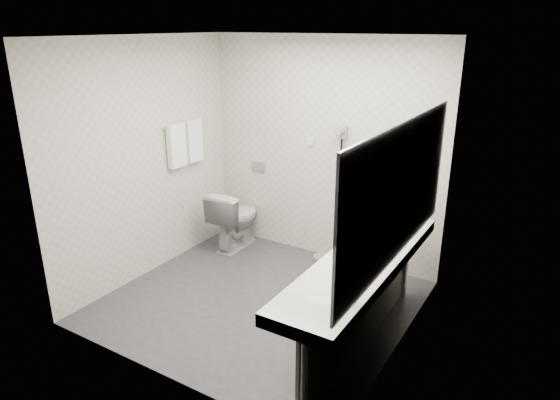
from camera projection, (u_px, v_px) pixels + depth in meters
The scene contains 31 objects.
floor at pixel (259, 301), 4.92m from camera, with size 2.80×2.80×0.00m, color #2E2E34.
ceiling at pixel (255, 36), 4.08m from camera, with size 2.80×2.80×0.00m, color silver.
wall_back at pixel (322, 151), 5.55m from camera, with size 2.80×2.80×0.00m, color beige.
wall_front at pixel (153, 229), 3.46m from camera, with size 2.80×2.80×0.00m, color beige.
wall_left at pixel (146, 160), 5.19m from camera, with size 2.60×2.60×0.00m, color beige.
wall_right at pixel (409, 210), 3.82m from camera, with size 2.60×2.60×0.00m, color beige.
vanity_counter at pixel (362, 264), 3.94m from camera, with size 0.55×2.20×0.10m, color silver.
vanity_panel at pixel (362, 311), 4.07m from camera, with size 0.03×2.15×0.75m, color gray.
vanity_post_near at pixel (304, 387), 3.22m from camera, with size 0.06×0.06×0.75m, color silver.
vanity_post_far at pixel (406, 263), 4.89m from camera, with size 0.06×0.06×0.75m, color silver.
mirror at pixel (400, 192), 3.60m from camera, with size 0.02×2.20×1.05m, color #B2BCC6.
basin_near at pixel (325, 296), 3.41m from camera, with size 0.40×0.31×0.05m, color silver.
basin_far at pixel (390, 232), 4.45m from camera, with size 0.40×0.31×0.05m, color silver.
faucet_near at pixel (352, 292), 3.28m from camera, with size 0.04×0.04×0.15m, color silver.
faucet_far at pixel (413, 227), 4.33m from camera, with size 0.04×0.04×0.15m, color silver.
soap_bottle_a at pixel (372, 256), 3.86m from camera, with size 0.04×0.04×0.09m, color white.
soap_bottle_b at pixel (362, 246), 4.04m from camera, with size 0.07×0.07×0.09m, color white.
soap_bottle_c at pixel (371, 261), 3.75m from camera, with size 0.04×0.04×0.12m, color white.
glass_left at pixel (387, 245), 4.03m from camera, with size 0.06×0.06×0.10m, color silver.
toilet at pixel (235, 218), 6.02m from camera, with size 0.41×0.73×0.74m, color silver.
flush_plate at pixel (259, 167), 6.06m from camera, with size 0.18×0.02×0.12m, color #B2B5BA.
pedal_bin at pixel (322, 269), 5.27m from camera, with size 0.20×0.20×0.28m, color #B2B5BA.
bin_lid at pixel (323, 257), 5.22m from camera, with size 0.20×0.20×0.01m, color #B2B5BA.
towel_rail at pixel (183, 124), 5.51m from camera, with size 0.02×0.02×0.62m, color silver.
towel_near at pixel (177, 146), 5.46m from camera, with size 0.07×0.24×0.48m, color white.
towel_far at pixel (194, 141), 5.69m from camera, with size 0.07×0.24×0.48m, color white.
dryer_cradle at pixel (342, 132), 5.32m from camera, with size 0.10×0.04×0.14m, color gray.
dryer_barrel at pixel (340, 130), 5.25m from camera, with size 0.08×0.08×0.14m, color gray.
dryer_cord at pixel (341, 155), 5.39m from camera, with size 0.02×0.02×0.35m, color black.
switch_plate_a at pixel (310, 141), 5.58m from camera, with size 0.09×0.02×0.09m, color silver.
switch_plate_b at pixel (369, 149), 5.24m from camera, with size 0.09×0.02×0.09m, color silver.
Camera 1 is at (2.42, -3.56, 2.60)m, focal length 31.92 mm.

